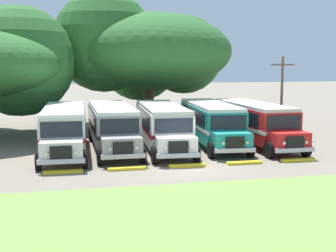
# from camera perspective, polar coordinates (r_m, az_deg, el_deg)

# --- Properties ---
(ground_plane) EXTENTS (220.00, 220.00, 0.00)m
(ground_plane) POSITION_cam_1_polar(r_m,az_deg,el_deg) (24.78, 2.36, -5.10)
(ground_plane) COLOR slate
(foreground_grass_strip) EXTENTS (80.00, 11.26, 0.01)m
(foreground_grass_strip) POSITION_cam_1_polar(r_m,az_deg,el_deg) (16.59, 10.51, -11.74)
(foreground_grass_strip) COLOR olive
(foreground_grass_strip) RESTS_ON ground_plane
(parked_bus_slot_0) EXTENTS (2.93, 10.87, 2.82)m
(parked_bus_slot_0) POSITION_cam_1_polar(r_m,az_deg,el_deg) (29.25, -12.86, -0.16)
(parked_bus_slot_0) COLOR silver
(parked_bus_slot_0) RESTS_ON ground_plane
(parked_bus_slot_1) EXTENTS (2.73, 10.85, 2.82)m
(parked_bus_slot_1) POSITION_cam_1_polar(r_m,az_deg,el_deg) (29.98, -7.02, 0.16)
(parked_bus_slot_1) COLOR #9E9993
(parked_bus_slot_1) RESTS_ON ground_plane
(parked_bus_slot_2) EXTENTS (3.18, 10.91, 2.82)m
(parked_bus_slot_2) POSITION_cam_1_polar(r_m,az_deg,el_deg) (30.03, -0.71, 0.23)
(parked_bus_slot_2) COLOR silver
(parked_bus_slot_2) RESTS_ON ground_plane
(parked_bus_slot_3) EXTENTS (3.32, 10.94, 2.82)m
(parked_bus_slot_3) POSITION_cam_1_polar(r_m,az_deg,el_deg) (31.67, 5.42, 0.59)
(parked_bus_slot_3) COLOR teal
(parked_bus_slot_3) RESTS_ON ground_plane
(parked_bus_slot_4) EXTENTS (2.81, 10.86, 2.82)m
(parked_bus_slot_4) POSITION_cam_1_polar(r_m,az_deg,el_deg) (32.11, 10.72, 0.58)
(parked_bus_slot_4) COLOR red
(parked_bus_slot_4) RESTS_ON ground_plane
(curb_wheelstop_0) EXTENTS (2.00, 0.36, 0.15)m
(curb_wheelstop_0) POSITION_cam_1_polar(r_m,az_deg,el_deg) (23.87, -13.02, -5.60)
(curb_wheelstop_0) COLOR yellow
(curb_wheelstop_0) RESTS_ON ground_plane
(curb_wheelstop_1) EXTENTS (2.00, 0.36, 0.15)m
(curb_wheelstop_1) POSITION_cam_1_polar(r_m,az_deg,el_deg) (24.05, -5.16, -5.33)
(curb_wheelstop_1) COLOR yellow
(curb_wheelstop_1) RESTS_ON ground_plane
(curb_wheelstop_2) EXTENTS (2.00, 0.36, 0.15)m
(curb_wheelstop_2) POSITION_cam_1_polar(r_m,az_deg,el_deg) (24.66, 2.43, -4.98)
(curb_wheelstop_2) COLOR yellow
(curb_wheelstop_2) RESTS_ON ground_plane
(curb_wheelstop_3) EXTENTS (2.00, 0.36, 0.15)m
(curb_wheelstop_3) POSITION_cam_1_polar(r_m,az_deg,el_deg) (25.68, 9.52, -4.57)
(curb_wheelstop_3) COLOR yellow
(curb_wheelstop_3) RESTS_ON ground_plane
(curb_wheelstop_4) EXTENTS (2.00, 0.36, 0.15)m
(curb_wheelstop_4) POSITION_cam_1_polar(r_m,az_deg,el_deg) (27.06, 15.97, -4.13)
(curb_wheelstop_4) COLOR yellow
(curb_wheelstop_4) RESTS_ON ground_plane
(broad_shade_tree) EXTENTS (16.27, 17.59, 11.93)m
(broad_shade_tree) POSITION_cam_1_polar(r_m,az_deg,el_deg) (43.48, -3.13, 9.27)
(broad_shade_tree) COLOR brown
(broad_shade_tree) RESTS_ON ground_plane
(utility_pole) EXTENTS (1.80, 0.20, 6.07)m
(utility_pole) POSITION_cam_1_polar(r_m,az_deg,el_deg) (35.15, 14.05, 3.86)
(utility_pole) COLOR brown
(utility_pole) RESTS_ON ground_plane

